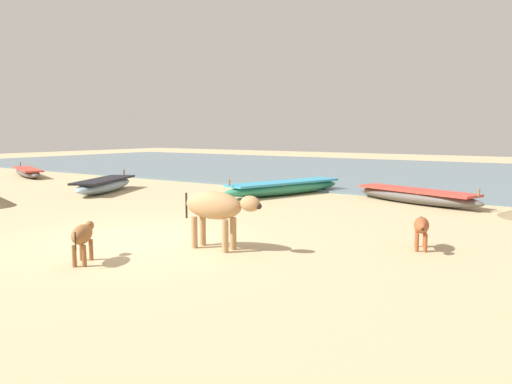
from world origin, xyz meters
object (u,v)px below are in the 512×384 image
Objects in this scene: fishing_boat_0 at (28,172)px; fishing_boat_4 at (284,187)px; fishing_boat_3 at (104,185)px; fishing_boat_2 at (416,196)px; calf_near_brown at (83,235)px; cow_second_adult_tan at (216,208)px; calf_far_rust at (422,227)px.

fishing_boat_4 is at bearing -153.37° from fishing_boat_0.
fishing_boat_3 is (7.93, -1.88, 0.04)m from fishing_boat_0.
fishing_boat_2 is 10.53m from fishing_boat_3.
fishing_boat_0 is 17.48m from calf_near_brown.
fishing_boat_2 reaches higher than fishing_boat_0.
cow_second_adult_tan is at bearing -143.12° from fishing_boat_3.
fishing_boat_3 is at bearing -119.43° from calf_far_rust.
fishing_boat_2 reaches higher than calf_far_rust.
fishing_boat_2 is at bearing 76.77° from cow_second_adult_tan.
cow_second_adult_tan is (-1.32, -7.83, 0.53)m from fishing_boat_2.
cow_second_adult_tan reaches higher than calf_near_brown.
calf_near_brown is (7.45, -6.42, 0.20)m from fishing_boat_3.
fishing_boat_4 is 3.05× the size of cow_second_adult_tan.
cow_second_adult_tan is at bearing 39.44° from fishing_boat_4.
fishing_boat_2 is 6.07m from calf_far_rust.
fishing_boat_2 is at bearing -52.57° from calf_near_brown.
fishing_boat_0 is 4.82× the size of calf_far_rust.
fishing_boat_0 is 20.16m from calf_far_rust.
cow_second_adult_tan reaches higher than fishing_boat_2.
fishing_boat_4 is at bearing -27.28° from calf_near_brown.
cow_second_adult_tan reaches higher than fishing_boat_0.
fishing_boat_4 is at bearing -155.42° from fishing_boat_2.
calf_far_rust is (19.70, -4.29, 0.21)m from fishing_boat_0.
fishing_boat_4 is 5.81× the size of calf_near_brown.
fishing_boat_2 is at bearing 112.79° from fishing_boat_4.
fishing_boat_4 is at bearing -149.20° from calf_far_rust.
fishing_boat_3 is at bearing -171.31° from fishing_boat_0.
cow_second_adult_tan is (-3.11, -2.04, 0.34)m from calf_far_rust.
calf_near_brown reaches higher than fishing_boat_0.
fishing_boat_0 is 5.00× the size of calf_near_brown.
calf_far_rust is at bearing -53.61° from fishing_boat_2.
cow_second_adult_tan is (1.20, 1.97, 0.31)m from calf_near_brown.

